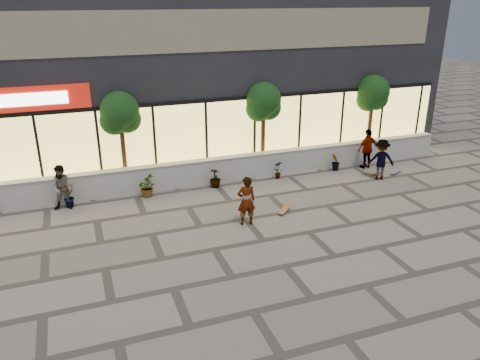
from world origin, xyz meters
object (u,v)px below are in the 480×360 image
object	(u,v)px
skater_left	(63,188)
skateboard_right_near	(377,172)
skateboard_right_far	(396,172)
tree_mideast	(264,104)
skater_center	(246,201)
skater_right_near	(368,149)
skater_right_far	(381,159)
tree_midwest	(120,115)
tree_east	(373,95)
skateboard_center	(285,210)

from	to	relation	value
skater_left	skateboard_right_near	size ratio (longest dim) A/B	2.22
skater_left	skateboard_right_far	distance (m)	13.77
tree_mideast	skater_center	bearing A→B (deg)	-118.51
skateboard_right_far	skater_right_near	bearing A→B (deg)	102.10
tree_mideast	skater_right_far	bearing A→B (deg)	-33.14
skater_center	skater_left	xyz separation A→B (m)	(-5.78, 3.39, -0.02)
tree_midwest	skater_right_far	world-z (taller)	tree_midwest
skateboard_right_far	skateboard_right_near	bearing A→B (deg)	140.91
tree_east	skateboard_center	world-z (taller)	tree_east
tree_midwest	skater_center	distance (m)	6.24
tree_east	tree_midwest	bearing A→B (deg)	180.00
skater_right_far	skateboard_right_near	bearing A→B (deg)	-93.27
tree_midwest	skater_right_near	distance (m)	10.80
skateboard_center	skater_right_near	bearing A→B (deg)	-15.95
skater_center	skateboard_center	distance (m)	1.88
skater_right_near	skateboard_right_near	xyz separation A→B (m)	(-0.00, -0.87, -0.83)
tree_midwest	skater_right_near	bearing A→B (deg)	-7.59
skater_center	skateboard_right_near	size ratio (longest dim) A/B	2.27
tree_east	skateboard_center	bearing A→B (deg)	-145.96
skater_center	skateboard_center	world-z (taller)	skater_center
skateboard_right_far	tree_east	bearing A→B (deg)	60.38
tree_mideast	skater_right_far	size ratio (longest dim) A/B	2.25
tree_midwest	tree_mideast	size ratio (longest dim) A/B	1.00
tree_mideast	skater_center	xyz separation A→B (m)	(-2.60, -4.79, -2.12)
tree_midwest	skater_right_far	distance (m)	10.81
tree_midwest	skateboard_right_near	world-z (taller)	tree_midwest
skateboard_center	tree_midwest	bearing A→B (deg)	94.78
skater_left	skateboard_right_near	world-z (taller)	skater_left
skateboard_center	skateboard_right_near	bearing A→B (deg)	-23.47
tree_mideast	tree_east	xyz separation A→B (m)	(5.50, 0.00, 0.00)
skater_right_near	skater_left	bearing A→B (deg)	-7.69
skater_left	skater_right_near	size ratio (longest dim) A/B	0.94
skater_left	skater_center	bearing A→B (deg)	-19.11
tree_mideast	skateboard_center	world-z (taller)	tree_mideast
skater_right_near	skateboard_right_far	world-z (taller)	skater_right_near
tree_east	skateboard_right_far	world-z (taller)	tree_east
tree_mideast	skater_right_near	distance (m)	5.15
tree_midwest	skater_right_far	xyz separation A→B (m)	(10.24, -2.77, -2.11)
tree_mideast	skater_right_near	world-z (taller)	tree_mideast
skater_right_near	skater_center	bearing A→B (deg)	17.85
tree_east	skater_right_near	xyz separation A→B (m)	(-1.00, -1.40, -2.08)
skater_right_far	skateboard_right_far	distance (m)	1.38
skateboard_right_near	skater_left	bearing A→B (deg)	166.43
tree_east	skateboard_right_far	distance (m)	3.82
skater_right_far	skateboard_center	size ratio (longest dim) A/B	2.29
skater_left	skater_right_near	world-z (taller)	skater_right_near
skateboard_center	skateboard_right_far	world-z (taller)	skateboard_center
tree_midwest	skater_left	xyz separation A→B (m)	(-2.38, -1.40, -2.14)
skateboard_center	skateboard_right_far	bearing A→B (deg)	-27.67
tree_east	skateboard_right_far	xyz separation A→B (m)	(-0.18, -2.47, -2.91)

